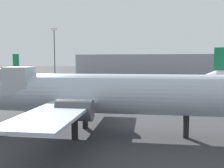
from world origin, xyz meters
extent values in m
cylinder|color=#B2BCCC|center=(-2.05, 13.83, 4.14)|extent=(28.38, 5.46, 3.92)
cube|color=#B2BCCC|center=(-3.46, 13.75, 3.55)|extent=(5.41, 24.60, 0.24)
cylinder|color=#4C4C54|center=(-2.87, 18.43, 3.35)|extent=(3.07, 1.95, 1.79)
cylinder|color=#4C4C54|center=(-2.36, 9.16, 3.35)|extent=(3.07, 1.95, 1.79)
cube|color=black|center=(6.96, 14.32, 1.09)|extent=(0.52, 0.52, 2.18)
cube|color=black|center=(-3.57, 15.73, 1.09)|extent=(0.52, 0.52, 2.18)
cube|color=black|center=(-3.35, 11.77, 1.09)|extent=(0.52, 0.52, 2.18)
cone|color=silver|center=(14.03, 46.52, 3.65)|extent=(4.37, 4.11, 3.42)
cube|color=silver|center=(16.33, 46.05, 3.99)|extent=(3.72, 8.06, 0.15)
cube|color=#147F4C|center=(16.78, 45.96, 7.75)|extent=(2.96, 0.86, 4.76)
cone|color=silver|center=(-41.03, 64.91, 3.23)|extent=(3.70, 3.49, 2.86)
cube|color=silver|center=(-42.95, 65.35, 3.51)|extent=(3.37, 6.98, 0.13)
cube|color=#147F4C|center=(-43.34, 65.44, 7.10)|extent=(2.55, 0.80, 4.89)
cylinder|color=#4C4C54|center=(-50.98, 71.60, 2.65)|extent=(2.66, 1.94, 1.44)
cube|color=black|center=(-50.99, 68.83, 0.90)|extent=(0.48, 0.48, 1.80)
cube|color=#B2B7BC|center=(-9.56, 12.85, 5.37)|extent=(2.74, 3.09, 2.80)
cube|color=gold|center=(-14.23, 22.89, 0.80)|extent=(2.63, 2.60, 1.00)
cylinder|color=black|center=(-13.22, 22.73, 0.30)|extent=(0.57, 0.56, 0.60)
cylinder|color=black|center=(-14.03, 21.89, 0.30)|extent=(0.57, 0.56, 0.60)
cylinder|color=black|center=(-14.42, 23.90, 0.30)|extent=(0.57, 0.56, 0.60)
cylinder|color=black|center=(-15.24, 23.06, 0.30)|extent=(0.57, 0.56, 0.60)
cylinder|color=slate|center=(-40.30, 89.37, 10.05)|extent=(0.50, 0.50, 20.09)
cube|color=#F2EACC|center=(-40.30, 89.37, 20.49)|extent=(2.40, 0.50, 0.80)
cube|color=#999EA3|center=(-3.01, 127.77, 5.24)|extent=(75.43, 22.32, 10.49)
camera|label=1|loc=(4.62, -10.03, 7.43)|focal=39.99mm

